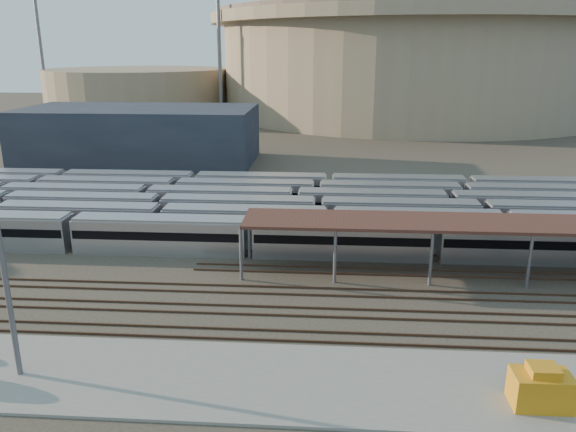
% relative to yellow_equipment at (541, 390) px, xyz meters
% --- Properties ---
extents(ground, '(420.00, 420.00, 0.00)m').
position_rel_yellow_equipment_xyz_m(ground, '(-12.60, 16.51, -1.26)').
color(ground, '#383026').
rests_on(ground, ground).
extents(apron, '(50.00, 9.00, 0.20)m').
position_rel_yellow_equipment_xyz_m(apron, '(-17.60, 1.51, -1.16)').
color(apron, gray).
rests_on(apron, ground).
extents(subway_trains, '(120.25, 23.90, 3.60)m').
position_rel_yellow_equipment_xyz_m(subway_trains, '(-15.09, 35.01, 0.54)').
color(subway_trains, silver).
rests_on(subway_trains, ground).
extents(inspection_shed, '(60.30, 6.00, 5.30)m').
position_rel_yellow_equipment_xyz_m(inspection_shed, '(9.40, 20.51, 3.73)').
color(inspection_shed, slate).
rests_on(inspection_shed, ground).
extents(empty_tracks, '(170.00, 9.62, 0.18)m').
position_rel_yellow_equipment_xyz_m(empty_tracks, '(-12.60, 11.51, -1.17)').
color(empty_tracks, '#4C3323').
rests_on(empty_tracks, ground).
extents(stadium, '(124.00, 124.00, 32.50)m').
position_rel_yellow_equipment_xyz_m(stadium, '(12.40, 156.51, 15.21)').
color(stadium, gray).
rests_on(stadium, ground).
extents(secondary_arena, '(56.00, 56.00, 14.00)m').
position_rel_yellow_equipment_xyz_m(secondary_arena, '(-72.60, 146.51, 5.74)').
color(secondary_arena, gray).
rests_on(secondary_arena, ground).
extents(service_building, '(42.00, 20.00, 10.00)m').
position_rel_yellow_equipment_xyz_m(service_building, '(-47.60, 71.51, 3.74)').
color(service_building, '#1E232D').
rests_on(service_building, ground).
extents(floodlight_0, '(4.00, 1.00, 38.40)m').
position_rel_yellow_equipment_xyz_m(floodlight_0, '(-42.60, 126.51, 19.39)').
color(floodlight_0, slate).
rests_on(floodlight_0, ground).
extents(floodlight_1, '(4.00, 1.00, 38.40)m').
position_rel_yellow_equipment_xyz_m(floodlight_1, '(-97.60, 136.51, 19.39)').
color(floodlight_1, slate).
rests_on(floodlight_1, ground).
extents(floodlight_3, '(4.00, 1.00, 38.40)m').
position_rel_yellow_equipment_xyz_m(floodlight_3, '(-22.60, 176.51, 19.39)').
color(floodlight_3, slate).
rests_on(floodlight_3, ground).
extents(yellow_equipment, '(3.39, 2.13, 2.11)m').
position_rel_yellow_equipment_xyz_m(yellow_equipment, '(0.00, 0.00, 0.00)').
color(yellow_equipment, '#C27C12').
rests_on(yellow_equipment, apron).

